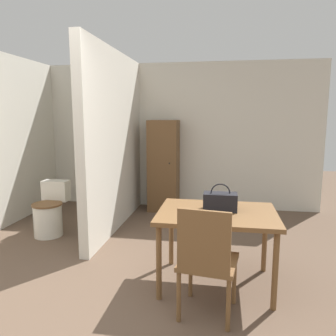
{
  "coord_description": "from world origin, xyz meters",
  "views": [
    {
      "loc": [
        0.97,
        -2.05,
        1.62
      ],
      "look_at": [
        0.34,
        1.7,
        1.0
      ],
      "focal_mm": 35.0,
      "sensor_mm": 36.0,
      "label": 1
    }
  ],
  "objects_px": {
    "wooden_chair": "(207,259)",
    "toilet": "(50,213)",
    "handbag": "(220,201)",
    "wooden_cabinet": "(164,166)",
    "dining_table": "(217,220)"
  },
  "relations": [
    {
      "from": "wooden_chair",
      "to": "toilet",
      "type": "bearing_deg",
      "value": 153.33
    },
    {
      "from": "wooden_chair",
      "to": "handbag",
      "type": "height_order",
      "value": "handbag"
    },
    {
      "from": "handbag",
      "to": "wooden_cabinet",
      "type": "distance_m",
      "value": 2.56
    },
    {
      "from": "dining_table",
      "to": "toilet",
      "type": "height_order",
      "value": "dining_table"
    },
    {
      "from": "dining_table",
      "to": "wooden_chair",
      "type": "distance_m",
      "value": 0.58
    },
    {
      "from": "dining_table",
      "to": "wooden_cabinet",
      "type": "distance_m",
      "value": 2.6
    },
    {
      "from": "toilet",
      "to": "handbag",
      "type": "distance_m",
      "value": 2.53
    },
    {
      "from": "handbag",
      "to": "toilet",
      "type": "bearing_deg",
      "value": 157.87
    },
    {
      "from": "dining_table",
      "to": "wooden_chair",
      "type": "xyz_separation_m",
      "value": [
        -0.07,
        -0.56,
        -0.14
      ]
    },
    {
      "from": "dining_table",
      "to": "wooden_cabinet",
      "type": "height_order",
      "value": "wooden_cabinet"
    },
    {
      "from": "wooden_chair",
      "to": "handbag",
      "type": "bearing_deg",
      "value": 89.72
    },
    {
      "from": "wooden_chair",
      "to": "toilet",
      "type": "distance_m",
      "value": 2.7
    },
    {
      "from": "wooden_chair",
      "to": "handbag",
      "type": "relative_size",
      "value": 2.96
    },
    {
      "from": "wooden_cabinet",
      "to": "toilet",
      "type": "bearing_deg",
      "value": -132.67
    },
    {
      "from": "wooden_chair",
      "to": "toilet",
      "type": "relative_size",
      "value": 1.31
    }
  ]
}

